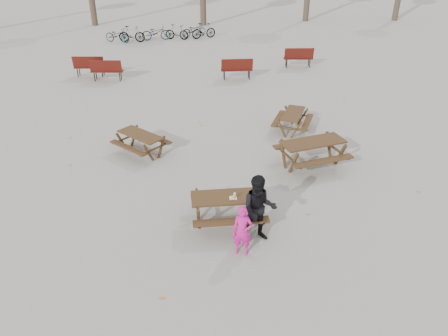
{
  "coord_description": "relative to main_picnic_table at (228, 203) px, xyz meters",
  "views": [
    {
      "loc": [
        -1.06,
        -8.82,
        6.51
      ],
      "look_at": [
        0.0,
        1.0,
        1.0
      ],
      "focal_mm": 35.0,
      "sensor_mm": 36.0,
      "label": 1
    }
  ],
  "objects": [
    {
      "name": "picnic_table_far",
      "position": [
        2.94,
        5.32,
        -0.25
      ],
      "size": [
        1.8,
        1.95,
        0.67
      ],
      "primitive_type": null,
      "rotation": [
        0.0,
        0.0,
        1.14
      ],
      "color": "#3A2515",
      "rests_on": "ground"
    },
    {
      "name": "park_bench_row",
      "position": [
        -0.69,
        12.38,
        -0.07
      ],
      "size": [
        12.12,
        2.25,
        1.03
      ],
      "color": "#5B1912",
      "rests_on": "ground"
    },
    {
      "name": "bicycle_row",
      "position": [
        -1.92,
        20.23,
        -0.12
      ],
      "size": [
        7.22,
        2.21,
        0.99
      ],
      "color": "black",
      "rests_on": "ground"
    },
    {
      "name": "bread_roll",
      "position": [
        0.1,
        -0.12,
        0.25
      ],
      "size": [
        0.14,
        0.06,
        0.05
      ],
      "primitive_type": "ellipsoid",
      "color": "tan",
      "rests_on": "food_tray"
    },
    {
      "name": "picnic_table_north",
      "position": [
        -2.36,
        4.07,
        -0.25
      ],
      "size": [
        2.02,
        2.03,
        0.68
      ],
      "primitive_type": null,
      "rotation": [
        0.0,
        0.0,
        -0.8
      ],
      "color": "#3A2515",
      "rests_on": "ground"
    },
    {
      "name": "picnic_table_east",
      "position": [
        2.88,
        2.65,
        -0.17
      ],
      "size": [
        2.26,
        1.99,
        0.83
      ],
      "primitive_type": null,
      "rotation": [
        0.0,
        0.0,
        0.25
      ],
      "color": "#3A2515",
      "rests_on": "ground"
    },
    {
      "name": "fallen_leaves",
      "position": [
        0.5,
        2.5,
        -0.58
      ],
      "size": [
        11.0,
        11.0,
        0.01
      ],
      "primitive_type": null,
      "color": "#BD752D",
      "rests_on": "ground"
    },
    {
      "name": "ground",
      "position": [
        0.0,
        0.0,
        -0.59
      ],
      "size": [
        80.0,
        80.0,
        0.0
      ],
      "primitive_type": "plane",
      "color": "gray",
      "rests_on": "ground"
    },
    {
      "name": "child",
      "position": [
        0.17,
        -1.19,
        0.03
      ],
      "size": [
        0.51,
        0.41,
        1.23
      ],
      "primitive_type": "imported",
      "rotation": [
        0.0,
        0.0,
        -0.3
      ],
      "color": "#DA1B8E",
      "rests_on": "ground"
    },
    {
      "name": "main_picnic_table",
      "position": [
        0.0,
        0.0,
        0.0
      ],
      "size": [
        1.8,
        1.45,
        0.78
      ],
      "color": "#3A2515",
      "rests_on": "ground"
    },
    {
      "name": "soda_bottle",
      "position": [
        0.14,
        -0.13,
        0.26
      ],
      "size": [
        0.07,
        0.07,
        0.17
      ],
      "color": "silver",
      "rests_on": "main_picnic_table"
    },
    {
      "name": "adult",
      "position": [
        0.62,
        -0.73,
        0.26
      ],
      "size": [
        0.87,
        0.71,
        1.69
      ],
      "primitive_type": "imported",
      "rotation": [
        0.0,
        0.0,
        -0.09
      ],
      "color": "black",
      "rests_on": "ground"
    },
    {
      "name": "food_tray",
      "position": [
        0.1,
        -0.12,
        0.21
      ],
      "size": [
        0.18,
        0.11,
        0.03
      ],
      "primitive_type": "cube",
      "color": "white",
      "rests_on": "main_picnic_table"
    }
  ]
}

